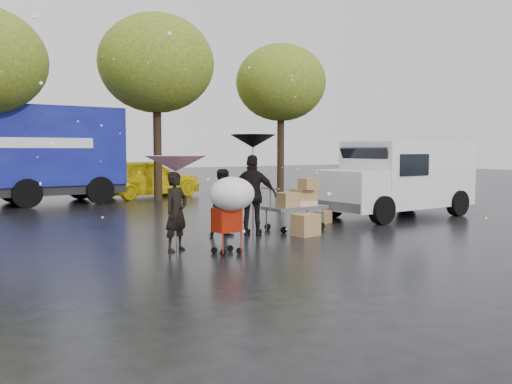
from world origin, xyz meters
TOP-DOWN VIEW (x-y plane):
  - ground at (0.00, 0.00)m, footprint 90.00×90.00m
  - person_pink at (-1.70, 0.13)m, footprint 0.65×0.54m
  - person_middle at (-0.04, 1.02)m, footprint 0.84×0.70m
  - person_black at (0.63, 0.87)m, footprint 1.09×1.08m
  - umbrella_pink at (-1.70, 0.13)m, footprint 1.20×1.20m
  - umbrella_black at (0.63, 0.87)m, footprint 1.05×1.05m
  - vendor_cart at (2.03, 0.95)m, footprint 1.52×0.80m
  - shopping_cart at (-1.07, -0.87)m, footprint 0.84×0.84m
  - white_van at (6.24, 1.32)m, footprint 4.91×2.18m
  - blue_truck at (-2.63, 11.17)m, footprint 8.30×2.60m
  - box_ground_near at (1.55, 0.08)m, footprint 0.59×0.49m
  - box_ground_far at (3.32, 1.45)m, footprint 0.52×0.46m
  - yellow_taxi at (2.74, 11.70)m, footprint 4.92×2.58m
  - tree_row at (-0.47, 10.00)m, footprint 21.60×4.40m

SIDE VIEW (x-z plane):
  - ground at x=0.00m, z-range 0.00..0.00m
  - box_ground_far at x=3.32m, z-range 0.00..0.34m
  - box_ground_near at x=1.55m, z-range 0.00..0.50m
  - vendor_cart at x=2.03m, z-range 0.09..1.36m
  - person_middle at x=-0.04m, z-range 0.00..1.53m
  - person_pink at x=-1.70m, z-range 0.00..1.53m
  - yellow_taxi at x=2.74m, z-range 0.00..1.60m
  - person_black at x=0.63m, z-range 0.00..1.85m
  - shopping_cart at x=-1.07m, z-range 0.33..1.80m
  - white_van at x=6.24m, z-range 0.06..2.26m
  - umbrella_pink at x=-1.70m, z-range 0.77..2.62m
  - blue_truck at x=-2.63m, z-range 0.01..3.51m
  - umbrella_black at x=0.63m, z-range 1.00..3.31m
  - tree_row at x=-0.47m, z-range 1.46..8.58m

